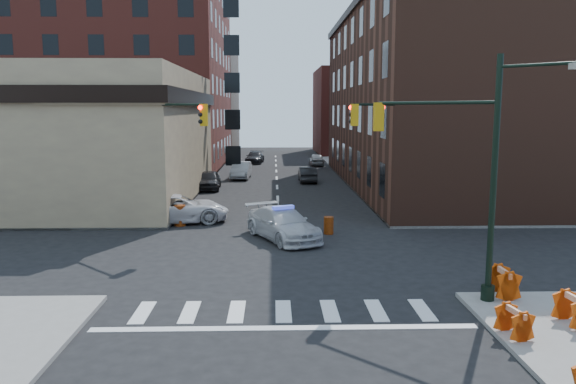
{
  "coord_description": "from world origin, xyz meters",
  "views": [
    {
      "loc": [
        -0.3,
        -24.04,
        6.46
      ],
      "look_at": [
        0.44,
        4.48,
        2.2
      ],
      "focal_mm": 35.0,
      "sensor_mm": 36.0,
      "label": 1
    }
  ],
  "objects": [
    {
      "name": "signal_pole_nw",
      "position": [
        -5.85,
        5.34,
        4.34
      ],
      "size": [
        3.58,
        3.67,
        8.0
      ],
      "rotation": [
        0.0,
        0.0,
        -0.79
      ],
      "color": "black",
      "rests_on": "sidewalk_nw"
    },
    {
      "name": "barricade_nw_b",
      "position": [
        -10.95,
        8.0,
        0.66
      ],
      "size": [
        1.47,
        0.94,
        1.02
      ],
      "primitive_type": null,
      "rotation": [
        0.0,
        0.0,
        -0.2
      ],
      "color": "red",
      "rests_on": "sidewalk_nw"
    },
    {
      "name": "barricade_se_a",
      "position": [
        7.47,
        -5.91,
        0.62
      ],
      "size": [
        0.64,
        1.26,
        0.94
      ],
      "primitive_type": null,
      "rotation": [
        0.0,
        0.0,
        1.56
      ],
      "color": "#E55A0A",
      "rests_on": "sidewalk_se"
    },
    {
      "name": "parked_car_enear",
      "position": [
        2.7,
        25.19,
        0.68
      ],
      "size": [
        1.52,
        4.15,
        1.36
      ],
      "primitive_type": "imported",
      "rotation": [
        0.0,
        0.0,
        3.16
      ],
      "color": "black",
      "rests_on": "ground"
    },
    {
      "name": "commercial_row_ne",
      "position": [
        13.0,
        22.5,
        7.0
      ],
      "size": [
        14.0,
        34.0,
        14.0
      ],
      "primitive_type": "cube",
      "color": "#4B2A1E",
      "rests_on": "ground"
    },
    {
      "name": "parked_car_efar",
      "position": [
        4.62,
        39.77,
        0.69
      ],
      "size": [
        1.66,
        4.04,
        1.37
      ],
      "primitive_type": "imported",
      "rotation": [
        0.0,
        0.0,
        3.13
      ],
      "color": "gray",
      "rests_on": "ground"
    },
    {
      "name": "bank_building",
      "position": [
        -17.0,
        16.5,
        4.5
      ],
      "size": [
        22.0,
        22.0,
        9.0
      ],
      "primitive_type": "cube",
      "color": "tan",
      "rests_on": "ground"
    },
    {
      "name": "signal_pole_ne",
      "position": [
        5.84,
        5.35,
        4.34
      ],
      "size": [
        3.67,
        3.58,
        8.0
      ],
      "rotation": [
        0.0,
        0.0,
        -2.36
      ],
      "color": "black",
      "rests_on": "sidewalk_ne"
    },
    {
      "name": "parked_car_wnear",
      "position": [
        -5.5,
        20.83,
        0.76
      ],
      "size": [
        1.96,
        4.52,
        1.52
      ],
      "primitive_type": "imported",
      "rotation": [
        0.0,
        0.0,
        0.04
      ],
      "color": "black",
      "rests_on": "ground"
    },
    {
      "name": "tree_ne_near",
      "position": [
        7.5,
        26.0,
        3.49
      ],
      "size": [
        3.0,
        3.0,
        4.85
      ],
      "color": "black",
      "rests_on": "sidewalk_ne"
    },
    {
      "name": "apartment_block",
      "position": [
        -18.5,
        40.0,
        12.0
      ],
      "size": [
        25.0,
        25.0,
        24.0
      ],
      "primitive_type": "cube",
      "color": "maroon",
      "rests_on": "ground"
    },
    {
      "name": "pickup",
      "position": [
        -5.8,
        7.54,
        0.81
      ],
      "size": [
        6.3,
        3.92,
        1.63
      ],
      "primitive_type": "imported",
      "rotation": [
        0.0,
        0.0,
        1.79
      ],
      "color": "silver",
      "rests_on": "ground"
    },
    {
      "name": "parked_car_wfar",
      "position": [
        -3.3,
        27.91,
        0.76
      ],
      "size": [
        1.88,
        4.73,
        1.53
      ],
      "primitive_type": "imported",
      "rotation": [
        0.0,
        0.0,
        -0.06
      ],
      "color": "#93969B",
      "rests_on": "ground"
    },
    {
      "name": "barricade_se_b",
      "position": [
        6.4,
        -9.27,
        0.55
      ],
      "size": [
        0.72,
        1.16,
        0.81
      ],
      "primitive_type": null,
      "rotation": [
        0.0,
        0.0,
        1.75
      ],
      "color": "orange",
      "rests_on": "sidewalk_se"
    },
    {
      "name": "sidewalk_nw",
      "position": [
        -23.0,
        32.75,
        0.07
      ],
      "size": [
        34.0,
        54.5,
        0.15
      ],
      "primitive_type": "cube",
      "color": "gray",
      "rests_on": "ground"
    },
    {
      "name": "pedestrian_c",
      "position": [
        -10.68,
        6.0,
        1.07
      ],
      "size": [
        1.16,
        0.73,
        1.85
      ],
      "primitive_type": "imported",
      "rotation": [
        0.0,
        0.0,
        0.28
      ],
      "color": "#1C232B",
      "rests_on": "sidewalk_nw"
    },
    {
      "name": "filler_nw",
      "position": [
        -16.0,
        62.0,
        8.0
      ],
      "size": [
        20.0,
        18.0,
        16.0
      ],
      "primitive_type": "cube",
      "color": "brown",
      "rests_on": "ground"
    },
    {
      "name": "police_car",
      "position": [
        0.16,
        3.27,
        0.77
      ],
      "size": [
        4.27,
        5.75,
        1.55
      ],
      "primitive_type": "imported",
      "rotation": [
        0.0,
        0.0,
        0.45
      ],
      "color": "silver",
      "rests_on": "ground"
    },
    {
      "name": "barrel_road",
      "position": [
        2.55,
        4.4,
        0.45
      ],
      "size": [
        0.61,
        0.61,
        0.9
      ],
      "primitive_type": "cylinder",
      "rotation": [
        0.0,
        0.0,
        0.24
      ],
      "color": "#E34B0A",
      "rests_on": "ground"
    },
    {
      "name": "tree_ne_far",
      "position": [
        7.5,
        34.0,
        3.49
      ],
      "size": [
        3.0,
        3.0,
        4.85
      ],
      "color": "black",
      "rests_on": "sidewalk_ne"
    },
    {
      "name": "pedestrian_a",
      "position": [
        -9.7,
        6.09,
        1.02
      ],
      "size": [
        0.73,
        0.58,
        1.75
      ],
      "primitive_type": "imported",
      "rotation": [
        0.0,
        0.0,
        -0.28
      ],
      "color": "black",
      "rests_on": "sidewalk_nw"
    },
    {
      "name": "pedestrian_b",
      "position": [
        -9.79,
        8.69,
        0.94
      ],
      "size": [
        0.83,
        0.68,
        1.58
      ],
      "primitive_type": "imported",
      "rotation": [
        0.0,
        0.0,
        -0.11
      ],
      "color": "black",
      "rests_on": "sidewalk_nw"
    },
    {
      "name": "barricade_se_c",
      "position": [
        8.5,
        -8.5,
        0.6
      ],
      "size": [
        0.71,
        1.24,
        0.89
      ],
      "primitive_type": null,
      "rotation": [
        0.0,
        0.0,
        1.67
      ],
      "color": "red",
      "rests_on": "sidewalk_se"
    },
    {
      "name": "filler_ne",
      "position": [
        14.0,
        58.0,
        6.0
      ],
      "size": [
        16.0,
        16.0,
        12.0
      ],
      "primitive_type": "cube",
      "color": "maroon",
      "rests_on": "ground"
    },
    {
      "name": "ground",
      "position": [
        0.0,
        0.0,
        0.0
      ],
      "size": [
        140.0,
        140.0,
        0.0
      ],
      "primitive_type": "plane",
      "color": "black",
      "rests_on": "ground"
    },
    {
      "name": "sidewalk_ne",
      "position": [
        23.0,
        32.75,
        0.07
      ],
      "size": [
        34.0,
        54.5,
        0.15
      ],
      "primitive_type": "cube",
      "color": "gray",
      "rests_on": "ground"
    },
    {
      "name": "barricade_nw_a",
      "position": [
        -9.5,
        7.55,
        0.67
      ],
      "size": [
        1.5,
        0.97,
        1.03
      ],
      "primitive_type": null,
      "rotation": [
        0.0,
        0.0,
        0.22
      ],
      "color": "#C55E09",
      "rests_on": "sidewalk_nw"
    },
    {
      "name": "signal_pole_se",
      "position": [
        6.04,
        -5.52,
        4.61
      ],
      "size": [
        5.4,
        5.27,
        8.0
      ],
      "rotation": [
        0.0,
        0.0,
        2.36
      ],
      "color": "black",
      "rests_on": "sidewalk_se"
    },
    {
      "name": "parked_car_wdeep",
      "position": [
        -2.5,
        42.72,
        0.69
      ],
      "size": [
        2.32,
        4.88,
        1.37
      ],
      "primitive_type": "imported",
      "rotation": [
        0.0,
        0.0,
        -0.09
      ],
      "color": "black",
      "rests_on": "ground"
    },
    {
      "name": "barrel_bank",
      "position": [
        -5.5,
        6.67,
        0.57
      ],
      "size": [
        0.76,
        0.76,
        1.15
      ],
      "primitive_type": "cylinder",
      "rotation": [
        0.0,
        0.0,
        0.21
      ],
      "color": "#C25709",
      "rests_on": "ground"
    }
  ]
}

